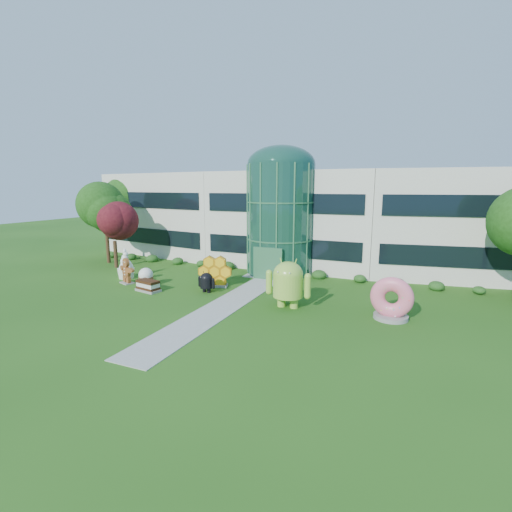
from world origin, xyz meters
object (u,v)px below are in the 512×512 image
at_px(android_black, 206,281).
at_px(donut, 392,298).
at_px(android_green, 288,281).
at_px(gingerbread, 126,271).

distance_m(android_black, donut, 13.17).
height_order(android_green, android_black, android_green).
relative_size(android_black, donut, 0.67).
distance_m(android_green, donut, 6.45).
bearing_deg(donut, android_green, -173.19).
xyz_separation_m(android_black, donut, (13.16, -0.41, 0.44)).
height_order(donut, gingerbread, donut).
relative_size(android_black, gingerbread, 0.76).
xyz_separation_m(android_green, donut, (6.42, 0.43, -0.49)).
distance_m(android_green, gingerbread, 14.16).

